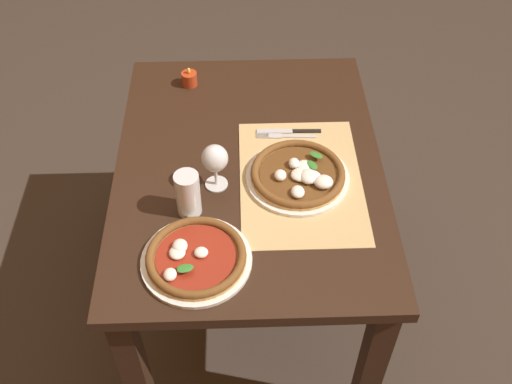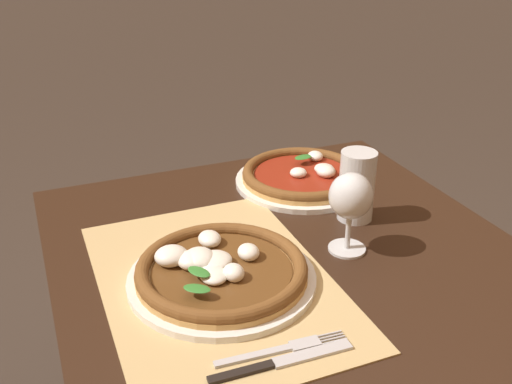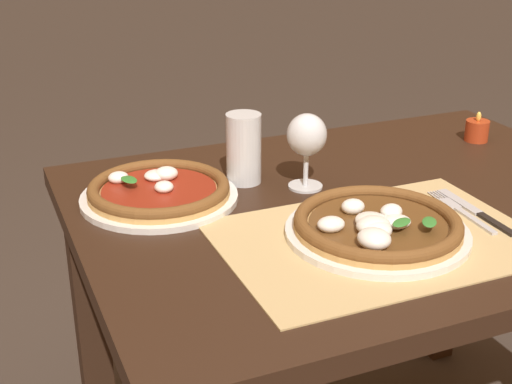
{
  "view_description": "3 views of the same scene",
  "coord_description": "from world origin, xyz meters",
  "px_view_note": "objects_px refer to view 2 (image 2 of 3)",
  "views": [
    {
      "loc": [
        -1.36,
        0.02,
        2.07
      ],
      "look_at": [
        -0.16,
        -0.02,
        0.78
      ],
      "focal_mm": 42.0,
      "sensor_mm": 36.0,
      "label": 1
    },
    {
      "loc": [
        0.73,
        -0.41,
        1.33
      ],
      "look_at": [
        -0.2,
        -0.04,
        0.84
      ],
      "focal_mm": 42.0,
      "sensor_mm": 36.0,
      "label": 2
    },
    {
      "loc": [
        -0.7,
        -1.09,
        1.3
      ],
      "look_at": [
        -0.25,
        -0.03,
        0.81
      ],
      "focal_mm": 50.0,
      "sensor_mm": 36.0,
      "label": 3
    }
  ],
  "objects_px": {
    "wine_glass": "(351,199)",
    "pint_glass": "(357,187)",
    "pizza_near": "(220,271)",
    "knife": "(282,362)",
    "fork": "(282,349)",
    "pizza_far": "(303,176)"
  },
  "relations": [
    {
      "from": "pizza_far",
      "to": "wine_glass",
      "type": "height_order",
      "value": "wine_glass"
    },
    {
      "from": "pizza_near",
      "to": "knife",
      "type": "distance_m",
      "value": 0.22
    },
    {
      "from": "pint_glass",
      "to": "fork",
      "type": "relative_size",
      "value": 0.72
    },
    {
      "from": "pizza_far",
      "to": "fork",
      "type": "relative_size",
      "value": 1.52
    },
    {
      "from": "fork",
      "to": "wine_glass",
      "type": "bearing_deg",
      "value": 132.7
    },
    {
      "from": "wine_glass",
      "to": "fork",
      "type": "height_order",
      "value": "wine_glass"
    },
    {
      "from": "pizza_far",
      "to": "fork",
      "type": "bearing_deg",
      "value": -29.2
    },
    {
      "from": "pizza_near",
      "to": "pizza_far",
      "type": "xyz_separation_m",
      "value": [
        -0.3,
        0.31,
        -0.0
      ]
    },
    {
      "from": "pizza_far",
      "to": "pint_glass",
      "type": "bearing_deg",
      "value": 7.48
    },
    {
      "from": "pint_glass",
      "to": "knife",
      "type": "bearing_deg",
      "value": -43.14
    },
    {
      "from": "pint_glass",
      "to": "knife",
      "type": "distance_m",
      "value": 0.47
    },
    {
      "from": "wine_glass",
      "to": "pint_glass",
      "type": "relative_size",
      "value": 1.07
    },
    {
      "from": "wine_glass",
      "to": "pint_glass",
      "type": "distance_m",
      "value": 0.13
    },
    {
      "from": "pizza_near",
      "to": "pint_glass",
      "type": "height_order",
      "value": "pint_glass"
    },
    {
      "from": "pizza_near",
      "to": "knife",
      "type": "bearing_deg",
      "value": 3.71
    },
    {
      "from": "wine_glass",
      "to": "knife",
      "type": "xyz_separation_m",
      "value": [
        0.23,
        -0.24,
        -0.1
      ]
    },
    {
      "from": "pizza_far",
      "to": "knife",
      "type": "relative_size",
      "value": 1.42
    },
    {
      "from": "pint_glass",
      "to": "fork",
      "type": "xyz_separation_m",
      "value": [
        0.31,
        -0.3,
        -0.06
      ]
    },
    {
      "from": "wine_glass",
      "to": "fork",
      "type": "relative_size",
      "value": 0.77
    },
    {
      "from": "wine_glass",
      "to": "knife",
      "type": "height_order",
      "value": "wine_glass"
    },
    {
      "from": "wine_glass",
      "to": "knife",
      "type": "bearing_deg",
      "value": -45.61
    },
    {
      "from": "wine_glass",
      "to": "pint_glass",
      "type": "height_order",
      "value": "wine_glass"
    }
  ]
}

